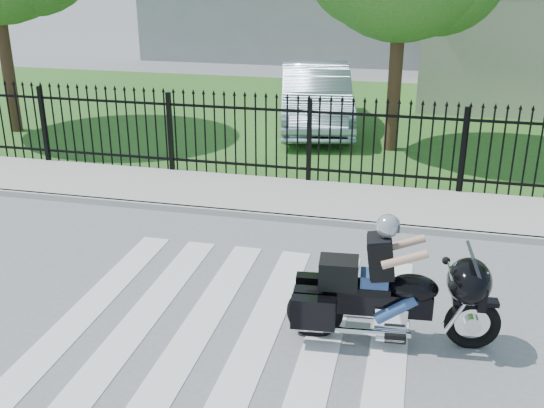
# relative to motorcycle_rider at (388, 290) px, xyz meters

# --- Properties ---
(ground) EXTENTS (120.00, 120.00, 0.00)m
(ground) POSITION_rel_motorcycle_rider_xyz_m (-1.94, -0.56, -0.70)
(ground) COLOR slate
(ground) RESTS_ON ground
(crosswalk) EXTENTS (5.00, 5.50, 0.01)m
(crosswalk) POSITION_rel_motorcycle_rider_xyz_m (-1.94, -0.56, -0.69)
(crosswalk) COLOR silver
(crosswalk) RESTS_ON ground
(sidewalk) EXTENTS (40.00, 2.00, 0.12)m
(sidewalk) POSITION_rel_motorcycle_rider_xyz_m (-1.94, 4.44, -0.64)
(sidewalk) COLOR #ADAAA3
(sidewalk) RESTS_ON ground
(curb) EXTENTS (40.00, 0.12, 0.12)m
(curb) POSITION_rel_motorcycle_rider_xyz_m (-1.94, 3.44, -0.64)
(curb) COLOR #ADAAA3
(curb) RESTS_ON ground
(grass_strip) EXTENTS (40.00, 12.00, 0.02)m
(grass_strip) POSITION_rel_motorcycle_rider_xyz_m (-1.94, 11.44, -0.69)
(grass_strip) COLOR #2B5D20
(grass_strip) RESTS_ON ground
(iron_fence) EXTENTS (26.00, 0.04, 1.80)m
(iron_fence) POSITION_rel_motorcycle_rider_xyz_m (-1.94, 5.44, 0.20)
(iron_fence) COLOR black
(iron_fence) RESTS_ON ground
(motorcycle_rider) EXTENTS (2.58, 0.93, 1.71)m
(motorcycle_rider) POSITION_rel_motorcycle_rider_xyz_m (0.00, 0.00, 0.00)
(motorcycle_rider) COLOR black
(motorcycle_rider) RESTS_ON ground
(parked_car) EXTENTS (2.83, 5.44, 1.71)m
(parked_car) POSITION_rel_motorcycle_rider_xyz_m (-2.60, 10.12, 0.17)
(parked_car) COLOR #A4B7CE
(parked_car) RESTS_ON grass_strip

